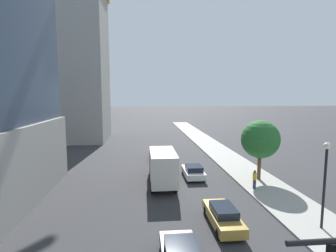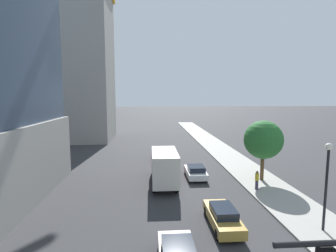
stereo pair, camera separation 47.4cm
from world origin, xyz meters
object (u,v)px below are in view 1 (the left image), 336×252
car_white (193,171)px  box_truck (162,165)px  street_tree (260,139)px  pedestrian_yellow_shirt (255,179)px  street_lamp (325,172)px  car_red (157,155)px  construction_building (72,52)px  car_gold (223,216)px

car_white → box_truck: 3.97m
street_tree → pedestrian_yellow_shirt: 4.46m
street_tree → pedestrian_yellow_shirt: bearing=-121.8°
street_tree → box_truck: 10.23m
street_lamp → box_truck: (-9.64, 9.90, -1.95)m
street_lamp → car_red: street_lamp is taller
car_white → pedestrian_yellow_shirt: size_ratio=2.38×
car_white → street_tree: bearing=-13.1°
car_white → box_truck: bearing=-155.1°
construction_building → car_red: construction_building is taller
box_truck → pedestrian_yellow_shirt: (8.35, -2.53, -0.88)m
car_red → construction_building: bearing=130.3°
construction_building → street_tree: 38.97m
construction_building → street_tree: bearing=-47.4°
car_red → box_truck: box_truck is taller
car_gold → car_red: bearing=100.6°
car_red → box_truck: 9.59m
street_lamp → street_tree: (0.31, 9.97, 0.42)m
car_white → car_red: 8.63m
car_gold → box_truck: size_ratio=0.59×
pedestrian_yellow_shirt → box_truck: bearing=163.1°
car_gold → car_white: bearing=90.0°
street_tree → car_white: street_tree is taller
street_lamp → car_gold: (-6.21, 1.15, -3.15)m
car_white → pedestrian_yellow_shirt: bearing=-40.0°
car_red → car_white: bearing=-66.6°
box_truck → car_white: bearing=24.9°
construction_building → car_gold: (18.45, -35.97, -16.13)m
car_red → pedestrian_yellow_shirt: size_ratio=2.63×
car_gold → box_truck: bearing=111.4°
street_lamp → box_truck: 13.95m
street_lamp → street_tree: bearing=88.2°
construction_building → street_tree: size_ratio=6.30×
pedestrian_yellow_shirt → construction_building: bearing=128.2°
car_gold → construction_building: bearing=117.2°
car_white → car_red: car_red is taller
street_lamp → pedestrian_yellow_shirt: street_lamp is taller
car_red → street_tree: bearing=-43.5°
street_lamp → pedestrian_yellow_shirt: bearing=100.0°
street_lamp → street_tree: street_tree is taller
car_white → pedestrian_yellow_shirt: (4.92, -4.12, 0.34)m
street_lamp → car_gold: street_lamp is taller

